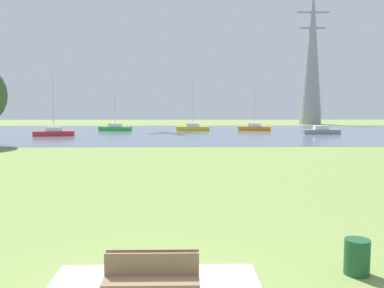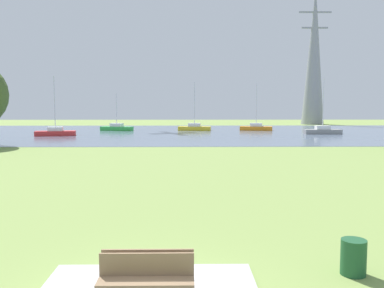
{
  "view_description": "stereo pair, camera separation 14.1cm",
  "coord_description": "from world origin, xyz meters",
  "px_view_note": "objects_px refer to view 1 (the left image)",
  "views": [
    {
      "loc": [
        0.61,
        -7.79,
        3.78
      ],
      "look_at": [
        1.09,
        16.22,
        1.55
      ],
      "focal_mm": 39.03,
      "sensor_mm": 36.0,
      "label": 1
    },
    {
      "loc": [
        0.76,
        -7.8,
        3.78
      ],
      "look_at": [
        1.09,
        16.22,
        1.55
      ],
      "focal_mm": 39.03,
      "sensor_mm": 36.0,
      "label": 2
    }
  ],
  "objects_px": {
    "sailboat_gray": "(321,131)",
    "electricity_pylon": "(312,55)",
    "bench_facing_inland": "(151,283)",
    "sailboat_red": "(54,132)",
    "sailboat_orange": "(254,127)",
    "sailboat_yellow": "(193,128)",
    "sailboat_green": "(115,128)",
    "litter_bin": "(357,257)",
    "bench_facing_water": "(153,272)"
  },
  "relations": [
    {
      "from": "bench_facing_water",
      "to": "litter_bin",
      "type": "relative_size",
      "value": 2.25
    },
    {
      "from": "litter_bin",
      "to": "sailboat_green",
      "type": "distance_m",
      "value": 55.09
    },
    {
      "from": "sailboat_red",
      "to": "sailboat_green",
      "type": "height_order",
      "value": "sailboat_red"
    },
    {
      "from": "electricity_pylon",
      "to": "sailboat_orange",
      "type": "bearing_deg",
      "value": -125.46
    },
    {
      "from": "sailboat_orange",
      "to": "sailboat_red",
      "type": "distance_m",
      "value": 28.79
    },
    {
      "from": "sailboat_gray",
      "to": "sailboat_orange",
      "type": "bearing_deg",
      "value": 133.13
    },
    {
      "from": "litter_bin",
      "to": "electricity_pylon",
      "type": "distance_m",
      "value": 78.39
    },
    {
      "from": "litter_bin",
      "to": "sailboat_yellow",
      "type": "bearing_deg",
      "value": 92.69
    },
    {
      "from": "bench_facing_inland",
      "to": "sailboat_red",
      "type": "distance_m",
      "value": 46.83
    },
    {
      "from": "bench_facing_inland",
      "to": "sailboat_yellow",
      "type": "relative_size",
      "value": 0.25
    },
    {
      "from": "sailboat_red",
      "to": "bench_facing_inland",
      "type": "bearing_deg",
      "value": -70.73
    },
    {
      "from": "sailboat_red",
      "to": "electricity_pylon",
      "type": "distance_m",
      "value": 53.7
    },
    {
      "from": "bench_facing_inland",
      "to": "litter_bin",
      "type": "bearing_deg",
      "value": 18.06
    },
    {
      "from": "sailboat_green",
      "to": "electricity_pylon",
      "type": "xyz_separation_m",
      "value": [
        35.62,
        20.95,
        13.28
      ]
    },
    {
      "from": "bench_facing_inland",
      "to": "sailboat_yellow",
      "type": "height_order",
      "value": "sailboat_yellow"
    },
    {
      "from": "bench_facing_water",
      "to": "sailboat_green",
      "type": "bearing_deg",
      "value": 100.08
    },
    {
      "from": "sailboat_yellow",
      "to": "bench_facing_inland",
      "type": "bearing_deg",
      "value": -92.06
    },
    {
      "from": "litter_bin",
      "to": "sailboat_gray",
      "type": "height_order",
      "value": "sailboat_gray"
    },
    {
      "from": "bench_facing_water",
      "to": "bench_facing_inland",
      "type": "bearing_deg",
      "value": -90.0
    },
    {
      "from": "bench_facing_inland",
      "to": "bench_facing_water",
      "type": "bearing_deg",
      "value": 90.0
    },
    {
      "from": "sailboat_gray",
      "to": "electricity_pylon",
      "type": "distance_m",
      "value": 32.4
    },
    {
      "from": "sailboat_yellow",
      "to": "sailboat_orange",
      "type": "distance_m",
      "value": 9.28
    },
    {
      "from": "sailboat_green",
      "to": "sailboat_orange",
      "type": "bearing_deg",
      "value": 0.67
    },
    {
      "from": "electricity_pylon",
      "to": "sailboat_green",
      "type": "bearing_deg",
      "value": -149.55
    },
    {
      "from": "bench_facing_water",
      "to": "bench_facing_inland",
      "type": "xyz_separation_m",
      "value": [
        0.0,
        -0.54,
        0.0
      ]
    },
    {
      "from": "litter_bin",
      "to": "sailboat_green",
      "type": "xyz_separation_m",
      "value": [
        -14.12,
        53.25,
        0.05
      ]
    },
    {
      "from": "bench_facing_water",
      "to": "sailboat_gray",
      "type": "relative_size",
      "value": 0.25
    },
    {
      "from": "bench_facing_water",
      "to": "sailboat_green",
      "type": "xyz_separation_m",
      "value": [
        -9.63,
        54.17,
        -0.02
      ]
    },
    {
      "from": "sailboat_green",
      "to": "litter_bin",
      "type": "bearing_deg",
      "value": -75.15
    },
    {
      "from": "bench_facing_inland",
      "to": "sailboat_orange",
      "type": "height_order",
      "value": "sailboat_orange"
    },
    {
      "from": "sailboat_yellow",
      "to": "bench_facing_water",
      "type": "bearing_deg",
      "value": -92.08
    },
    {
      "from": "sailboat_gray",
      "to": "electricity_pylon",
      "type": "height_order",
      "value": "electricity_pylon"
    },
    {
      "from": "sailboat_orange",
      "to": "electricity_pylon",
      "type": "relative_size",
      "value": 0.26
    },
    {
      "from": "bench_facing_water",
      "to": "sailboat_orange",
      "type": "relative_size",
      "value": 0.26
    },
    {
      "from": "sailboat_yellow",
      "to": "sailboat_orange",
      "type": "xyz_separation_m",
      "value": [
        9.28,
        0.06,
        -0.0
      ]
    },
    {
      "from": "bench_facing_inland",
      "to": "sailboat_gray",
      "type": "relative_size",
      "value": 0.25
    },
    {
      "from": "sailboat_green",
      "to": "sailboat_red",
      "type": "bearing_deg",
      "value": -119.03
    },
    {
      "from": "bench_facing_inland",
      "to": "electricity_pylon",
      "type": "height_order",
      "value": "electricity_pylon"
    },
    {
      "from": "sailboat_gray",
      "to": "bench_facing_inland",
      "type": "bearing_deg",
      "value": -111.68
    },
    {
      "from": "litter_bin",
      "to": "sailboat_orange",
      "type": "xyz_separation_m",
      "value": [
        6.76,
        53.49,
        0.06
      ]
    },
    {
      "from": "sailboat_yellow",
      "to": "sailboat_green",
      "type": "xyz_separation_m",
      "value": [
        -11.6,
        -0.18,
        -0.02
      ]
    },
    {
      "from": "bench_facing_inland",
      "to": "litter_bin",
      "type": "xyz_separation_m",
      "value": [
        4.49,
        1.46,
        -0.07
      ]
    },
    {
      "from": "sailboat_red",
      "to": "electricity_pylon",
      "type": "height_order",
      "value": "electricity_pylon"
    },
    {
      "from": "sailboat_red",
      "to": "sailboat_green",
      "type": "bearing_deg",
      "value": 60.97
    },
    {
      "from": "litter_bin",
      "to": "sailboat_red",
      "type": "distance_m",
      "value": 47.17
    },
    {
      "from": "litter_bin",
      "to": "sailboat_red",
      "type": "relative_size",
      "value": 0.11
    },
    {
      "from": "sailboat_orange",
      "to": "sailboat_green",
      "type": "xyz_separation_m",
      "value": [
        -20.88,
        -0.24,
        -0.02
      ]
    },
    {
      "from": "bench_facing_water",
      "to": "sailboat_yellow",
      "type": "bearing_deg",
      "value": 87.92
    },
    {
      "from": "litter_bin",
      "to": "sailboat_gray",
      "type": "xyz_separation_m",
      "value": [
        14.2,
        45.55,
        0.07
      ]
    },
    {
      "from": "sailboat_orange",
      "to": "electricity_pylon",
      "type": "xyz_separation_m",
      "value": [
        14.74,
        20.7,
        13.26
      ]
    }
  ]
}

